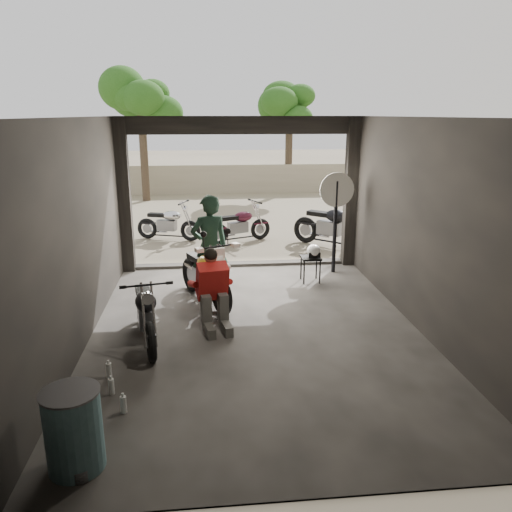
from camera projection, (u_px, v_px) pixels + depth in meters
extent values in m
plane|color=#7A6D56|center=(256.00, 332.00, 7.68)|extent=(80.00, 80.00, 0.00)
cube|color=#2D2B28|center=(256.00, 332.00, 7.67)|extent=(5.00, 7.00, 0.02)
plane|color=black|center=(257.00, 117.00, 6.80)|extent=(7.00, 7.00, 0.00)
cube|color=black|center=(302.00, 333.00, 3.89)|extent=(5.00, 0.02, 3.20)
cube|color=black|center=(79.00, 235.00, 6.99)|extent=(0.02, 7.00, 3.20)
cube|color=black|center=(422.00, 227.00, 7.48)|extent=(0.02, 7.00, 3.20)
cube|color=black|center=(125.00, 197.00, 10.24)|extent=(0.24, 0.24, 3.20)
cube|color=black|center=(351.00, 193.00, 10.70)|extent=(0.24, 0.24, 3.20)
cube|color=black|center=(239.00, 125.00, 10.12)|extent=(5.00, 0.16, 0.36)
cube|color=#2D2B28|center=(240.00, 264.00, 11.01)|extent=(5.00, 0.25, 0.08)
cube|color=gray|center=(222.00, 179.00, 20.90)|extent=(18.00, 0.30, 1.20)
cylinder|color=#382B1E|center=(144.00, 154.00, 18.85)|extent=(0.30, 0.30, 3.58)
ellipsoid|color=#1E4C14|center=(140.00, 91.00, 18.23)|extent=(2.20, 2.20, 3.14)
cylinder|color=#382B1E|center=(289.00, 154.00, 20.90)|extent=(0.30, 0.30, 3.20)
ellipsoid|color=#1E4C14|center=(290.00, 105.00, 20.35)|extent=(2.20, 2.20, 2.80)
imported|color=black|center=(210.00, 247.00, 8.96)|extent=(0.79, 0.64, 1.88)
cube|color=black|center=(311.00, 258.00, 9.83)|extent=(0.38, 0.38, 0.04)
cylinder|color=black|center=(304.00, 273.00, 9.74)|extent=(0.03, 0.03, 0.51)
cylinder|color=black|center=(320.00, 272.00, 9.77)|extent=(0.03, 0.03, 0.51)
cylinder|color=black|center=(301.00, 268.00, 10.04)|extent=(0.03, 0.03, 0.51)
cylinder|color=black|center=(316.00, 267.00, 10.07)|extent=(0.03, 0.03, 0.51)
ellipsoid|color=white|center=(314.00, 251.00, 9.77)|extent=(0.33, 0.34, 0.26)
cylinder|color=#456E74|center=(74.00, 431.00, 4.62)|extent=(0.60, 0.60, 0.81)
cylinder|color=black|center=(335.00, 228.00, 10.30)|extent=(0.08, 0.08, 1.94)
cylinder|color=silver|center=(337.00, 190.00, 10.07)|extent=(0.71, 0.03, 0.71)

